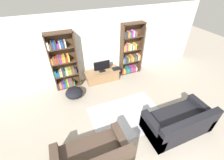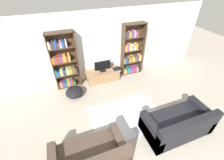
# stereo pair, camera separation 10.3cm
# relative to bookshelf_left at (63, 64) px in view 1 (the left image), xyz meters

# --- Properties ---
(wall_back) EXTENTS (8.80, 0.06, 2.60)m
(wall_back) POSITION_rel_bookshelf_left_xyz_m (1.36, 0.17, 0.32)
(wall_back) COLOR silver
(wall_back) RESTS_ON ground_plane
(bookshelf_left) EXTENTS (0.89, 0.30, 2.10)m
(bookshelf_left) POSITION_rel_bookshelf_left_xyz_m (0.00, 0.00, 0.00)
(bookshelf_left) COLOR #422D1E
(bookshelf_left) RESTS_ON ground_plane
(bookshelf_right) EXTENTS (0.89, 0.30, 2.10)m
(bookshelf_right) POSITION_rel_bookshelf_left_xyz_m (2.63, -0.00, -0.01)
(bookshelf_right) COLOR #422D1E
(bookshelf_right) RESTS_ON ground_plane
(tv_stand) EXTENTS (1.34, 0.54, 0.44)m
(tv_stand) POSITION_rel_bookshelf_left_xyz_m (1.35, -0.16, -0.76)
(tv_stand) COLOR #8E6B47
(tv_stand) RESTS_ON ground_plane
(television) EXTENTS (0.63, 0.16, 0.43)m
(television) POSITION_rel_bookshelf_left_xyz_m (1.35, -0.17, -0.31)
(television) COLOR black
(television) RESTS_ON tv_stand
(laptop) EXTENTS (0.32, 0.25, 0.03)m
(laptop) POSITION_rel_bookshelf_left_xyz_m (1.92, -0.24, -0.53)
(laptop) COLOR #28282D
(laptop) RESTS_ON tv_stand
(area_rug) EXTENTS (2.16, 1.52, 0.02)m
(area_rug) POSITION_rel_bookshelf_left_xyz_m (1.45, -2.19, -0.97)
(area_rug) COLOR #B2B7C1
(area_rug) RESTS_ON ground_plane
(couch_left_sectional) EXTENTS (1.65, 0.94, 0.80)m
(couch_left_sectional) POSITION_rel_bookshelf_left_xyz_m (0.07, -3.19, -0.72)
(couch_left_sectional) COLOR #423328
(couch_left_sectional) RESTS_ON ground_plane
(couch_right_sofa) EXTENTS (1.79, 0.93, 0.81)m
(couch_right_sofa) POSITION_rel_bookshelf_left_xyz_m (2.50, -3.14, -0.70)
(couch_right_sofa) COLOR black
(couch_right_sofa) RESTS_ON ground_plane
(beanbag_ottoman) EXTENTS (0.60, 0.60, 0.34)m
(beanbag_ottoman) POSITION_rel_bookshelf_left_xyz_m (0.12, -0.71, -0.81)
(beanbag_ottoman) COLOR black
(beanbag_ottoman) RESTS_ON ground_plane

